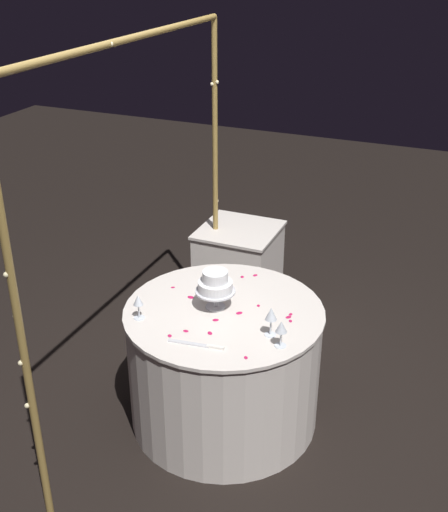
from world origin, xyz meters
TOP-DOWN VIEW (x-y plane):
  - ground_plane at (0.00, 0.00)m, footprint 12.00×12.00m
  - decorative_arch at (-0.00, 0.50)m, footprint 2.10×0.06m
  - main_table at (0.00, 0.00)m, footprint 1.11×1.11m
  - side_table at (1.09, 0.34)m, footprint 0.54×0.54m
  - tiered_cake at (0.01, 0.05)m, footprint 0.22×0.22m
  - wine_glass_0 at (-0.25, 0.39)m, footprint 0.06×0.06m
  - wine_glass_1 at (-0.13, -0.31)m, footprint 0.06×0.06m
  - wine_glass_2 at (-0.21, -0.39)m, footprint 0.06×0.06m
  - cake_knife at (-0.36, -0.02)m, footprint 0.06×0.30m
  - rose_petal_0 at (0.03, -0.37)m, footprint 0.03×0.03m
  - rose_petal_1 at (-0.24, -0.02)m, footprint 0.04×0.04m
  - rose_petal_2 at (0.10, -0.35)m, footprint 0.03×0.02m
  - rose_petal_3 at (0.05, 0.23)m, footprint 0.03×0.04m
  - rose_petal_4 at (0.06, -0.35)m, footprint 0.04×0.04m
  - rose_petal_5 at (0.13, 0.13)m, footprint 0.03×0.04m
  - rose_petal_6 at (-0.00, -0.09)m, footprint 0.05×0.04m
  - rose_petal_7 at (0.44, -0.02)m, footprint 0.04×0.03m
  - rose_petal_8 at (0.11, -0.16)m, footprint 0.03×0.02m
  - rose_petal_9 at (-0.11, -0.00)m, footprint 0.04×0.04m
  - rose_petal_10 at (-0.34, 0.16)m, footprint 0.03×0.03m
  - rose_petal_11 at (-0.27, 0.10)m, footprint 0.02×0.03m
  - rose_petal_12 at (0.39, 0.05)m, footprint 0.03×0.03m
  - rose_petal_13 at (-0.37, -0.27)m, footprint 0.03×0.03m
  - rose_petal_14 at (0.11, 0.37)m, footprint 0.03×0.03m

SIDE VIEW (x-z plane):
  - ground_plane at x=0.00m, z-range 0.00..0.00m
  - side_table at x=1.09m, z-range 0.00..0.72m
  - main_table at x=0.00m, z-range 0.00..0.74m
  - rose_petal_0 at x=0.03m, z-range 0.74..0.74m
  - rose_petal_1 at x=-0.24m, z-range 0.74..0.74m
  - rose_petal_2 at x=0.10m, z-range 0.74..0.74m
  - rose_petal_3 at x=0.05m, z-range 0.74..0.74m
  - rose_petal_4 at x=0.06m, z-range 0.74..0.74m
  - rose_petal_5 at x=0.13m, z-range 0.74..0.74m
  - rose_petal_6 at x=0.00m, z-range 0.74..0.74m
  - rose_petal_7 at x=0.44m, z-range 0.74..0.74m
  - rose_petal_8 at x=0.11m, z-range 0.74..0.74m
  - rose_petal_9 at x=-0.11m, z-range 0.74..0.74m
  - rose_petal_10 at x=-0.34m, z-range 0.74..0.74m
  - rose_petal_11 at x=-0.27m, z-range 0.74..0.74m
  - rose_petal_12 at x=0.39m, z-range 0.74..0.74m
  - rose_petal_13 at x=-0.37m, z-range 0.74..0.74m
  - rose_petal_14 at x=0.11m, z-range 0.74..0.74m
  - cake_knife at x=-0.36m, z-range 0.74..0.75m
  - wine_glass_0 at x=-0.25m, z-range 0.77..0.91m
  - wine_glass_2 at x=-0.21m, z-range 0.77..0.92m
  - wine_glass_1 at x=-0.13m, z-range 0.78..0.94m
  - tiered_cake at x=0.01m, z-range 0.77..1.00m
  - decorative_arch at x=0.00m, z-range 0.34..2.49m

